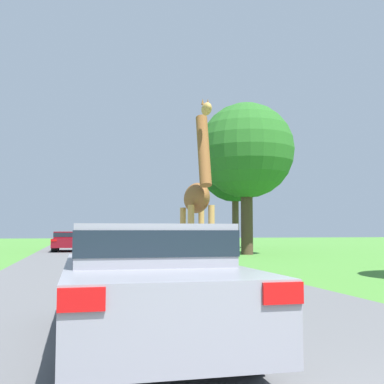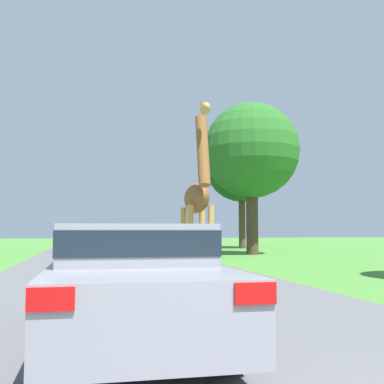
{
  "view_description": "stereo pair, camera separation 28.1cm",
  "coord_description": "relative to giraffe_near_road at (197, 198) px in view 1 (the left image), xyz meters",
  "views": [
    {
      "loc": [
        -1.41,
        -1.4,
        1.27
      ],
      "look_at": [
        1.57,
        11.21,
        2.31
      ],
      "focal_mm": 45.0,
      "sensor_mm": 36.0,
      "label": 1
    },
    {
      "loc": [
        -1.14,
        -1.46,
        1.27
      ],
      "look_at": [
        1.57,
        11.21,
        2.31
      ],
      "focal_mm": 45.0,
      "sensor_mm": 36.0,
      "label": 2
    }
  ],
  "objects": [
    {
      "name": "giraffe_near_road",
      "position": [
        0.0,
        0.0,
        0.0
      ],
      "size": [
        0.85,
        2.84,
        4.54
      ],
      "rotation": [
        0.0,
        0.0,
        3.07
      ],
      "color": "tan",
      "rests_on": "ground"
    },
    {
      "name": "car_queue_right",
      "position": [
        1.09,
        15.75,
        -1.43
      ],
      "size": [
        1.95,
        4.64,
        1.28
      ],
      "color": "#144C28",
      "rests_on": "ground"
    },
    {
      "name": "road",
      "position": [
        -1.68,
        18.94,
        -2.13
      ],
      "size": [
        7.59,
        120.0,
        0.0
      ],
      "color": "#5B5B5E",
      "rests_on": "ground"
    },
    {
      "name": "car_lead_maroon",
      "position": [
        -2.34,
        -6.94,
        -1.42
      ],
      "size": [
        1.76,
        4.39,
        1.34
      ],
      "color": "gray",
      "rests_on": "ground"
    },
    {
      "name": "car_far_ahead",
      "position": [
        -3.69,
        18.28,
        -1.48
      ],
      "size": [
        1.85,
        3.94,
        1.21
      ],
      "color": "maroon",
      "rests_on": "ground"
    },
    {
      "name": "car_queue_left",
      "position": [
        1.35,
        10.13,
        -1.41
      ],
      "size": [
        1.85,
        4.25,
        1.32
      ],
      "color": "black",
      "rests_on": "ground"
    },
    {
      "name": "tree_right_cluster",
      "position": [
        7.94,
        20.61,
        3.83
      ],
      "size": [
        5.3,
        5.3,
        8.64
      ],
      "color": "#4C3828",
      "rests_on": "ground"
    },
    {
      "name": "tree_centre_back",
      "position": [
        5.65,
        11.84,
        3.4
      ],
      "size": [
        5.14,
        5.14,
        8.15
      ],
      "color": "#4C3828",
      "rests_on": "ground"
    }
  ]
}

